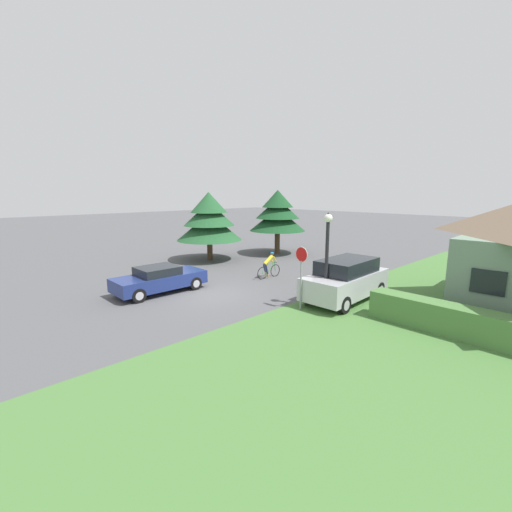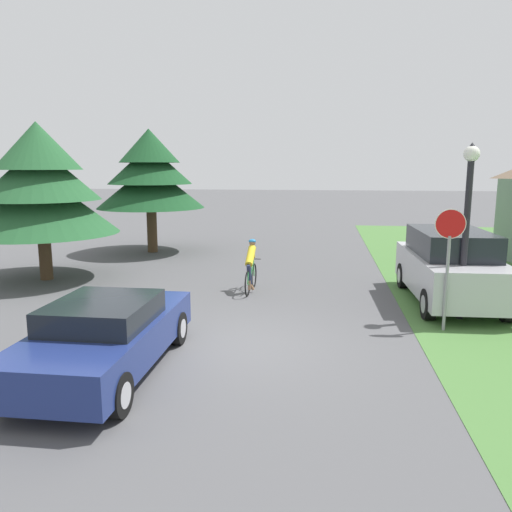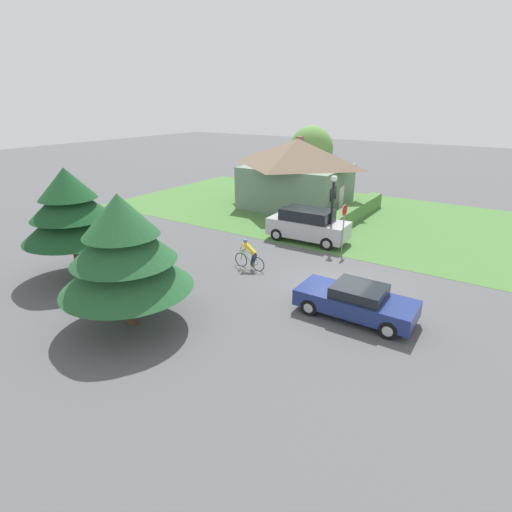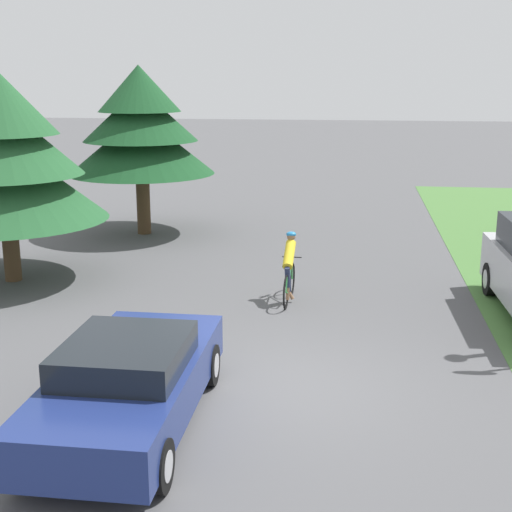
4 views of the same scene
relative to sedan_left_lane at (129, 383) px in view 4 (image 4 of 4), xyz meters
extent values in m
plane|color=#515154|center=(2.05, 1.57, -0.67)|extent=(140.00, 140.00, 0.00)
cube|color=navy|center=(0.00, 0.02, -0.07)|extent=(1.87, 4.54, 0.65)
cube|color=black|center=(0.00, -0.09, 0.46)|extent=(1.64, 1.92, 0.41)
cylinder|color=black|center=(-0.82, 1.56, -0.34)|extent=(0.28, 0.67, 0.67)
cylinder|color=#ADADB2|center=(-0.82, 1.56, -0.34)|extent=(0.29, 0.39, 0.39)
cylinder|color=black|center=(0.81, 1.56, -0.34)|extent=(0.28, 0.67, 0.67)
cylinder|color=#ADADB2|center=(0.81, 1.56, -0.34)|extent=(0.29, 0.39, 0.39)
cylinder|color=black|center=(-0.81, -1.52, -0.34)|extent=(0.28, 0.67, 0.67)
cylinder|color=#ADADB2|center=(-0.81, -1.52, -0.34)|extent=(0.29, 0.39, 0.39)
cylinder|color=black|center=(0.82, -1.52, -0.34)|extent=(0.28, 0.67, 0.67)
cylinder|color=#ADADB2|center=(0.82, -1.52, -0.34)|extent=(0.29, 0.39, 0.39)
torus|color=black|center=(1.68, 5.61, -0.32)|extent=(0.07, 0.75, 0.75)
torus|color=black|center=(1.72, 6.66, -0.32)|extent=(0.07, 0.75, 0.75)
cylinder|color=#338C3F|center=(1.69, 5.87, -0.15)|extent=(0.04, 0.18, 0.59)
cylinder|color=#338C3F|center=(1.71, 6.26, -0.11)|extent=(0.06, 0.66, 0.69)
cylinder|color=#338C3F|center=(1.71, 6.19, 0.18)|extent=(0.06, 0.78, 0.12)
cylinder|color=#338C3F|center=(1.69, 5.78, -0.38)|extent=(0.05, 0.35, 0.16)
cylinder|color=#338C3F|center=(1.69, 5.70, -0.09)|extent=(0.04, 0.22, 0.47)
cylinder|color=#338C3F|center=(1.72, 6.62, -0.05)|extent=(0.04, 0.12, 0.54)
cylinder|color=black|center=(1.72, 6.58, 0.22)|extent=(0.44, 0.04, 0.02)
ellipsoid|color=black|center=(1.69, 5.80, 0.16)|extent=(0.09, 0.20, 0.05)
cylinder|color=#262D4C|center=(1.69, 5.79, -0.03)|extent=(0.12, 0.26, 0.49)
cylinder|color=#262D4C|center=(1.69, 5.95, -0.11)|extent=(0.12, 0.26, 0.64)
cylinder|color=#8C6647|center=(1.70, 5.87, -0.41)|extent=(0.08, 0.08, 0.30)
cylinder|color=#8C6647|center=(1.75, 6.03, -0.51)|extent=(0.17, 0.08, 0.21)
cylinder|color=yellow|center=(1.70, 6.09, 0.40)|extent=(0.25, 0.72, 0.58)
cylinder|color=yellow|center=(1.72, 6.34, 0.40)|extent=(0.08, 0.26, 0.36)
cylinder|color=yellow|center=(1.72, 6.62, 0.40)|extent=(0.08, 0.26, 0.36)
sphere|color=#8C6647|center=(1.71, 6.38, 0.74)|extent=(0.19, 0.19, 0.19)
ellipsoid|color=#267FBF|center=(1.71, 6.38, 0.79)|extent=(0.22, 0.18, 0.12)
cylinder|color=black|center=(6.20, 7.19, -0.30)|extent=(0.27, 0.76, 0.75)
cylinder|color=#ADADB2|center=(6.20, 7.19, -0.30)|extent=(0.27, 0.44, 0.43)
cylinder|color=#4C3823|center=(-5.12, 6.85, 0.08)|extent=(0.40, 0.40, 1.51)
cone|color=#23562D|center=(-5.12, 6.85, 1.81)|extent=(4.76, 4.76, 1.95)
cone|color=#23562D|center=(-5.12, 6.85, 2.77)|extent=(3.71, 3.71, 1.71)
cylinder|color=#4C3823|center=(-3.47, 12.44, 0.28)|extent=(0.42, 0.42, 1.90)
cone|color=#194723|center=(-3.47, 12.44, 2.14)|extent=(4.50, 4.50, 1.82)
cone|color=#194723|center=(-3.47, 12.44, 3.04)|extent=(3.51, 3.51, 1.61)
cone|color=#194723|center=(-3.47, 12.44, 3.81)|extent=(2.52, 2.52, 1.39)
camera|label=1|loc=(15.41, -8.00, 4.31)|focal=24.00mm
camera|label=2|loc=(3.73, -7.99, 2.94)|focal=35.00mm
camera|label=3|loc=(-13.57, -4.30, 7.22)|focal=28.00mm
camera|label=4|loc=(3.03, -8.93, 4.21)|focal=50.00mm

